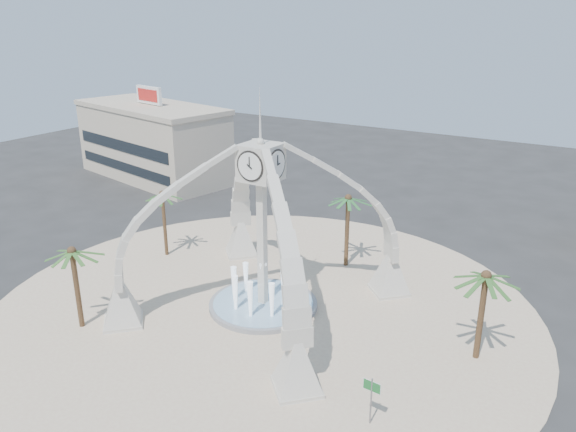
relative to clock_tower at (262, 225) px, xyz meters
The scene contains 10 objects.
ground 6.49m from the clock_tower, 90.00° to the left, with size 140.00×140.00×0.00m, color #282828.
plaza 6.46m from the clock_tower, 90.00° to the left, with size 40.00×40.00×0.06m, color beige.
clock_tower is the anchor object (origin of this frame).
fountain 6.20m from the clock_tower, 90.00° to the left, with size 8.00×8.00×3.62m.
building_nw 38.87m from the clock_tower, 145.49° to the left, with size 23.75×13.73×11.90m.
palm_east 15.20m from the clock_tower, ahead, with size 5.14×5.14×6.50m.
palm_west 13.22m from the clock_tower, 164.97° to the left, with size 4.03×4.03×6.43m.
palm_north 10.02m from the clock_tower, 78.34° to the left, with size 5.03×5.03×6.87m.
palm_south 12.82m from the clock_tower, 136.17° to the right, with size 4.74×4.74×6.43m.
street_sign 14.75m from the clock_tower, 32.62° to the right, with size 1.05×0.13×2.85m.
Camera 1 is at (20.76, -30.52, 20.44)m, focal length 35.00 mm.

